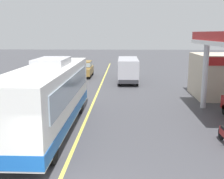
# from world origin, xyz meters

# --- Properties ---
(ground) EXTENTS (120.00, 120.00, 0.00)m
(ground) POSITION_xyz_m (0.00, 20.00, 0.00)
(ground) COLOR #424247
(lane_divider_stripe) EXTENTS (0.16, 50.00, 0.01)m
(lane_divider_stripe) POSITION_xyz_m (0.00, 15.00, 0.00)
(lane_divider_stripe) COLOR #D8CC4C
(lane_divider_stripe) RESTS_ON ground
(coach_bus_main) EXTENTS (2.60, 11.04, 3.69)m
(coach_bus_main) POSITION_xyz_m (-1.66, 7.05, 1.72)
(coach_bus_main) COLOR white
(coach_bus_main) RESTS_ON ground
(minibus_opposing_lane) EXTENTS (2.04, 6.13, 2.44)m
(minibus_opposing_lane) POSITION_xyz_m (2.69, 21.98, 1.47)
(minibus_opposing_lane) COLOR #A5A5AD
(minibus_opposing_lane) RESTS_ON ground
(car_trailing_behind_bus) EXTENTS (1.70, 4.20, 1.82)m
(car_trailing_behind_bus) POSITION_xyz_m (-2.30, 25.41, 1.01)
(car_trailing_behind_bus) COLOR olive
(car_trailing_behind_bus) RESTS_ON ground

